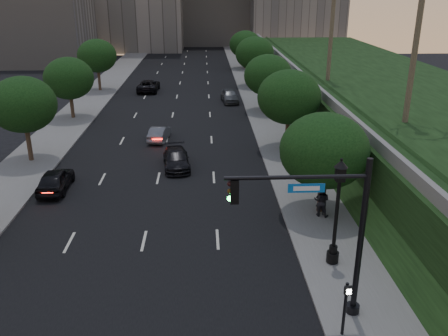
{
  "coord_description": "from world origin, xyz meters",
  "views": [
    {
      "loc": [
        3.37,
        -17.72,
        12.91
      ],
      "look_at": [
        4.42,
        6.52,
        3.6
      ],
      "focal_mm": 38.0,
      "sensor_mm": 36.0,
      "label": 1
    }
  ],
  "objects_px": {
    "sedan_mid_left": "(160,133)",
    "pedestrian_c": "(308,160)",
    "sedan_near_left": "(55,180)",
    "sedan_far_left": "(149,86)",
    "traffic_signal_mast": "(333,239)",
    "pedestrian_b": "(322,201)",
    "street_lamp": "(336,217)",
    "sedan_far_right": "(230,96)",
    "pedestrian_a": "(321,202)",
    "sedan_near_right": "(176,159)"
  },
  "relations": [
    {
      "from": "sedan_near_right",
      "to": "pedestrian_b",
      "type": "bearing_deg",
      "value": -51.04
    },
    {
      "from": "pedestrian_b",
      "to": "sedan_mid_left",
      "type": "bearing_deg",
      "value": -31.42
    },
    {
      "from": "sedan_far_left",
      "to": "pedestrian_b",
      "type": "bearing_deg",
      "value": 112.38
    },
    {
      "from": "sedan_near_right",
      "to": "sedan_far_left",
      "type": "bearing_deg",
      "value": 93.52
    },
    {
      "from": "pedestrian_c",
      "to": "pedestrian_b",
      "type": "bearing_deg",
      "value": 76.1
    },
    {
      "from": "sedan_mid_left",
      "to": "pedestrian_c",
      "type": "bearing_deg",
      "value": 151.94
    },
    {
      "from": "sedan_near_right",
      "to": "pedestrian_b",
      "type": "xyz_separation_m",
      "value": [
        9.01,
        -8.84,
        0.43
      ]
    },
    {
      "from": "sedan_far_left",
      "to": "street_lamp",
      "type": "bearing_deg",
      "value": 109.32
    },
    {
      "from": "pedestrian_a",
      "to": "pedestrian_c",
      "type": "height_order",
      "value": "pedestrian_c"
    },
    {
      "from": "street_lamp",
      "to": "pedestrian_a",
      "type": "height_order",
      "value": "street_lamp"
    },
    {
      "from": "pedestrian_c",
      "to": "sedan_near_left",
      "type": "bearing_deg",
      "value": -0.99
    },
    {
      "from": "sedan_far_left",
      "to": "pedestrian_b",
      "type": "distance_m",
      "value": 39.77
    },
    {
      "from": "sedan_far_left",
      "to": "sedan_far_right",
      "type": "bearing_deg",
      "value": 148.64
    },
    {
      "from": "sedan_far_right",
      "to": "pedestrian_b",
      "type": "height_order",
      "value": "pedestrian_b"
    },
    {
      "from": "sedan_near_left",
      "to": "sedan_mid_left",
      "type": "distance_m",
      "value": 12.49
    },
    {
      "from": "sedan_far_right",
      "to": "sedan_far_left",
      "type": "bearing_deg",
      "value": 141.46
    },
    {
      "from": "sedan_near_left",
      "to": "pedestrian_a",
      "type": "distance_m",
      "value": 17.58
    },
    {
      "from": "pedestrian_a",
      "to": "pedestrian_b",
      "type": "xyz_separation_m",
      "value": [
        -0.01,
        -0.16,
        0.12
      ]
    },
    {
      "from": "sedan_near_left",
      "to": "sedan_far_left",
      "type": "distance_m",
      "value": 32.46
    },
    {
      "from": "traffic_signal_mast",
      "to": "sedan_near_left",
      "type": "relative_size",
      "value": 1.58
    },
    {
      "from": "sedan_near_right",
      "to": "pedestrian_a",
      "type": "distance_m",
      "value": 12.52
    },
    {
      "from": "sedan_far_left",
      "to": "pedestrian_c",
      "type": "relative_size",
      "value": 3.06
    },
    {
      "from": "pedestrian_a",
      "to": "pedestrian_b",
      "type": "relative_size",
      "value": 0.88
    },
    {
      "from": "sedan_far_left",
      "to": "pedestrian_b",
      "type": "relative_size",
      "value": 2.86
    },
    {
      "from": "street_lamp",
      "to": "pedestrian_c",
      "type": "relative_size",
      "value": 3.13
    },
    {
      "from": "sedan_far_left",
      "to": "sedan_far_right",
      "type": "xyz_separation_m",
      "value": [
        10.3,
        -6.69,
        0.0
      ]
    },
    {
      "from": "street_lamp",
      "to": "sedan_near_left",
      "type": "distance_m",
      "value": 19.19
    },
    {
      "from": "traffic_signal_mast",
      "to": "pedestrian_c",
      "type": "relative_size",
      "value": 3.9
    },
    {
      "from": "street_lamp",
      "to": "sedan_far_left",
      "type": "distance_m",
      "value": 44.39
    },
    {
      "from": "sedan_far_right",
      "to": "pedestrian_c",
      "type": "distance_m",
      "value": 23.74
    },
    {
      "from": "traffic_signal_mast",
      "to": "pedestrian_a",
      "type": "height_order",
      "value": "traffic_signal_mast"
    },
    {
      "from": "sedan_near_right",
      "to": "pedestrian_c",
      "type": "relative_size",
      "value": 2.61
    },
    {
      "from": "traffic_signal_mast",
      "to": "street_lamp",
      "type": "height_order",
      "value": "traffic_signal_mast"
    },
    {
      "from": "pedestrian_a",
      "to": "pedestrian_c",
      "type": "bearing_deg",
      "value": -87.78
    },
    {
      "from": "sedan_near_left",
      "to": "sedan_mid_left",
      "type": "relative_size",
      "value": 1.13
    },
    {
      "from": "traffic_signal_mast",
      "to": "sedan_far_left",
      "type": "relative_size",
      "value": 1.27
    },
    {
      "from": "sedan_near_left",
      "to": "sedan_near_right",
      "type": "height_order",
      "value": "sedan_near_left"
    },
    {
      "from": "sedan_near_right",
      "to": "pedestrian_a",
      "type": "height_order",
      "value": "pedestrian_a"
    },
    {
      "from": "street_lamp",
      "to": "sedan_near_right",
      "type": "relative_size",
      "value": 1.2
    },
    {
      "from": "sedan_far_left",
      "to": "pedestrian_b",
      "type": "xyz_separation_m",
      "value": [
        14.08,
        -37.19,
        0.35
      ]
    },
    {
      "from": "sedan_near_left",
      "to": "pedestrian_b",
      "type": "distance_m",
      "value": 17.62
    },
    {
      "from": "street_lamp",
      "to": "sedan_far_right",
      "type": "xyz_separation_m",
      "value": [
        -3.16,
        35.57,
        -1.87
      ]
    },
    {
      "from": "street_lamp",
      "to": "sedan_mid_left",
      "type": "distance_m",
      "value": 23.31
    },
    {
      "from": "sedan_far_left",
      "to": "pedestrian_c",
      "type": "height_order",
      "value": "pedestrian_c"
    },
    {
      "from": "traffic_signal_mast",
      "to": "street_lamp",
      "type": "bearing_deg",
      "value": 72.29
    },
    {
      "from": "sedan_near_left",
      "to": "sedan_far_right",
      "type": "distance_m",
      "value": 28.82
    },
    {
      "from": "pedestrian_b",
      "to": "sedan_near_left",
      "type": "bearing_deg",
      "value": 8.03
    },
    {
      "from": "sedan_far_right",
      "to": "pedestrian_c",
      "type": "xyz_separation_m",
      "value": [
        4.46,
        -23.31,
        0.28
      ]
    },
    {
      "from": "sedan_mid_left",
      "to": "sedan_far_left",
      "type": "bearing_deg",
      "value": -72.86
    },
    {
      "from": "traffic_signal_mast",
      "to": "sedan_mid_left",
      "type": "relative_size",
      "value": 1.79
    }
  ]
}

